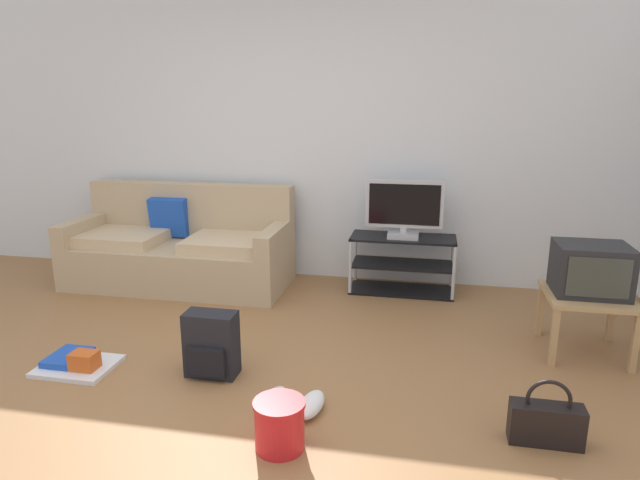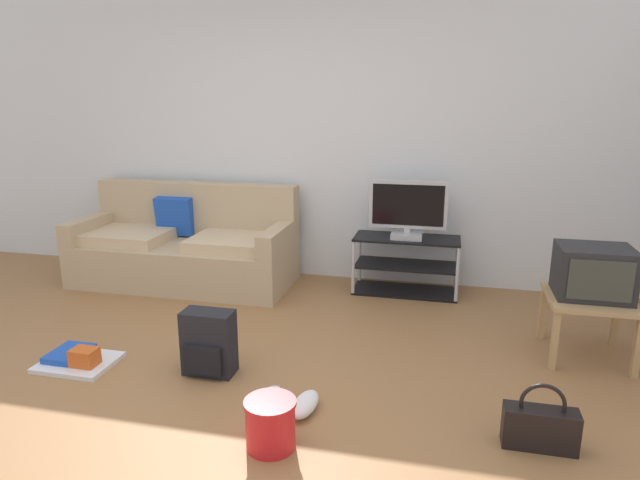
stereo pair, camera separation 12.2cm
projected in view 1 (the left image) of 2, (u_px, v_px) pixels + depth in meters
The scene contains 12 objects.
ground_plane at pixel (209, 406), 3.07m from camera, with size 9.00×9.80×0.02m, color olive.
wall_back at pixel (304, 134), 5.05m from camera, with size 9.00×0.10×2.70m, color silver.
couch at pixel (181, 249), 5.05m from camera, with size 1.99×0.86×0.90m.
tv_stand at pixel (402, 264), 4.82m from camera, with size 0.91×0.39×0.50m.
flat_tv at pixel (404, 210), 4.68m from camera, with size 0.66×0.22×0.50m.
side_table at pixel (587, 303), 3.61m from camera, with size 0.54×0.54×0.42m.
crt_tv at pixel (591, 269), 3.57m from camera, with size 0.46×0.37×0.33m.
backpack at pixel (211, 345), 3.35m from camera, with size 0.32×0.24×0.41m.
handbag at pixel (546, 421), 2.70m from camera, with size 0.35×0.12×0.35m.
cleaning_bucket at pixel (279, 423), 2.66m from camera, with size 0.26×0.26×0.25m.
sneakers_pair at pixel (292, 402), 3.01m from camera, with size 0.37×0.29×0.09m.
floor_tray at pixel (77, 363), 3.47m from camera, with size 0.46×0.37×0.14m.
Camera 1 is at (1.16, -2.56, 1.67)m, focal length 30.58 mm.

